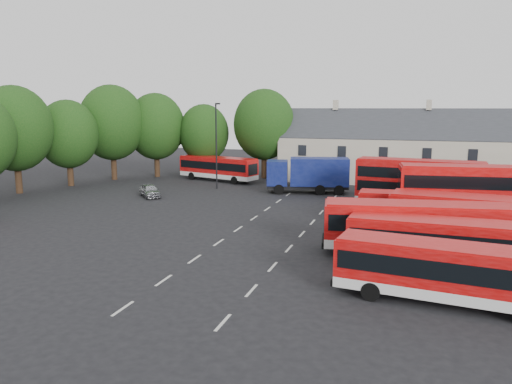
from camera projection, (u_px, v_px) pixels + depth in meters
ground at (229, 235)px, 36.33m from camera, size 140.00×140.00×0.00m
lane_markings at (269, 231)px, 37.46m from camera, size 5.15×33.80×0.01m
treeline at (123, 128)px, 59.56m from camera, size 29.92×32.59×12.01m
terrace_houses at (426, 152)px, 59.70m from camera, size 35.70×7.13×10.06m
bus_row_a at (447, 269)px, 23.39m from camera, size 10.58×3.65×2.93m
bus_row_b at (444, 241)px, 28.01m from camera, size 10.74×2.86×3.01m
bus_row_c at (420, 224)px, 31.14m from camera, size 12.14×4.46×3.35m
bus_row_d at (482, 217)px, 33.21m from camera, size 12.15×4.13×3.37m
bus_row_e at (426, 208)px, 37.63m from camera, size 10.08×2.57×2.83m
bus_dd_south at (476, 192)px, 38.97m from camera, size 11.81×3.92×4.75m
bus_dd_north at (419, 181)px, 45.05m from camera, size 11.33×3.95×4.55m
bus_north at (218, 167)px, 62.66m from camera, size 10.94×5.39×3.02m
box_truck at (309, 173)px, 53.84m from camera, size 9.10×4.59×3.81m
silver_car at (150, 191)px, 51.69m from camera, size 3.83×3.96×1.34m
lamppost at (216, 144)px, 56.10m from camera, size 0.67×0.43×9.66m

